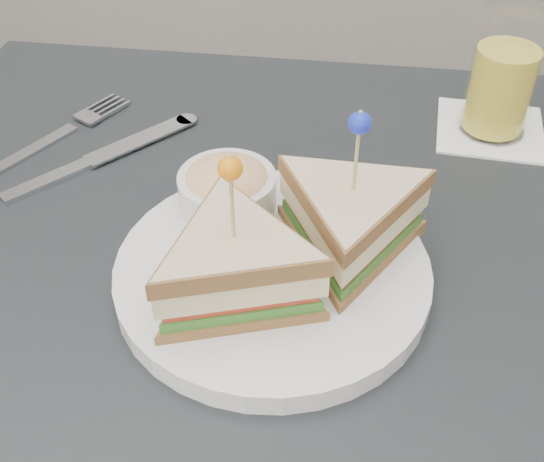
{
  "coord_description": "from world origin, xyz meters",
  "views": [
    {
      "loc": [
        0.07,
        -0.39,
        1.16
      ],
      "look_at": [
        0.01,
        0.01,
        0.8
      ],
      "focal_mm": 45.0,
      "sensor_mm": 36.0,
      "label": 1
    }
  ],
  "objects": [
    {
      "name": "table",
      "position": [
        0.0,
        0.0,
        0.67
      ],
      "size": [
        0.8,
        0.8,
        0.75
      ],
      "color": "black",
      "rests_on": "ground"
    },
    {
      "name": "plate_meal",
      "position": [
        0.02,
        0.0,
        0.79
      ],
      "size": [
        0.32,
        0.31,
        0.15
      ],
      "rotation": [
        0.0,
        0.0,
        -0.2
      ],
      "color": "silver",
      "rests_on": "table"
    },
    {
      "name": "cutlery_fork",
      "position": [
        -0.25,
        0.19,
        0.75
      ],
      "size": [
        0.12,
        0.19,
        0.01
      ],
      "rotation": [
        0.0,
        0.0,
        -0.51
      ],
      "color": "#B9BBC5",
      "rests_on": "table"
    },
    {
      "name": "cutlery_knife",
      "position": [
        -0.19,
        0.15,
        0.75
      ],
      "size": [
        0.16,
        0.18,
        0.01
      ],
      "rotation": [
        0.0,
        0.0,
        -0.72
      ],
      "color": "silver",
      "rests_on": "table"
    },
    {
      "name": "drink_set",
      "position": [
        0.22,
        0.26,
        0.81
      ],
      "size": [
        0.12,
        0.12,
        0.14
      ],
      "rotation": [
        0.0,
        0.0,
        -0.07
      ],
      "color": "white",
      "rests_on": "table"
    }
  ]
}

